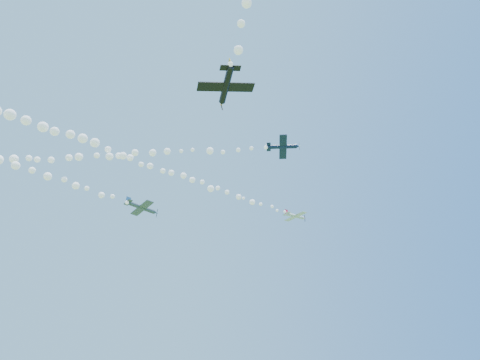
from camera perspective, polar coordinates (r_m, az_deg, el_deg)
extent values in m
cylinder|color=silver|center=(100.22, 7.78, -5.08)|extent=(5.72, 2.17, 1.36)
cone|color=silver|center=(102.20, 9.07, -5.38)|extent=(0.89, 0.92, 0.82)
cone|color=red|center=(102.47, 9.25, -5.42)|extent=(0.36, 0.33, 0.29)
cube|color=black|center=(102.40, 9.20, -5.41)|extent=(0.20, 0.37, 1.79)
cube|color=silver|center=(100.33, 7.88, -5.16)|extent=(3.78, 6.99, 0.99)
cube|color=silver|center=(98.63, 6.66, -4.79)|extent=(1.61, 2.56, 0.41)
cube|color=red|center=(98.78, 6.60, -4.51)|extent=(0.93, 0.53, 1.22)
sphere|color=black|center=(100.86, 8.10, -4.97)|extent=(0.91, 0.95, 0.81)
cylinder|color=#0D193A|center=(75.33, 5.96, 4.73)|extent=(5.47, 2.17, 0.88)
cone|color=#0D193A|center=(75.49, 8.21, 4.77)|extent=(0.82, 0.87, 0.74)
cone|color=white|center=(75.52, 8.52, 4.78)|extent=(0.33, 0.32, 0.26)
cube|color=black|center=(75.51, 8.43, 4.77)|extent=(0.14, 0.19, 1.73)
cube|color=#0D193A|center=(75.27, 6.14, 4.67)|extent=(3.34, 6.81, 0.45)
cube|color=#0D193A|center=(75.32, 4.09, 4.71)|extent=(1.45, 2.48, 0.19)
cube|color=white|center=(75.65, 4.03, 4.99)|extent=(0.88, 0.38, 1.11)
sphere|color=black|center=(75.59, 6.54, 4.93)|extent=(0.84, 0.84, 0.70)
cylinder|color=#3B4857|center=(87.77, -13.93, -3.77)|extent=(6.33, 3.23, 1.02)
cone|color=#3B4857|center=(88.93, -11.94, -4.55)|extent=(1.03, 1.08, 0.87)
cone|color=navy|center=(89.10, -11.67, -4.65)|extent=(0.42, 0.40, 0.31)
cube|color=black|center=(89.06, -11.74, -4.63)|extent=(0.18, 0.23, 2.05)
cube|color=#3B4857|center=(87.80, -13.79, -3.91)|extent=(4.74, 7.90, 0.55)
cube|color=#3B4857|center=(86.93, -15.62, -3.08)|extent=(1.98, 2.92, 0.23)
cube|color=navy|center=(87.19, -15.60, -2.73)|extent=(1.02, 0.55, 1.31)
sphere|color=black|center=(88.25, -13.36, -3.75)|extent=(1.05, 1.05, 0.82)
cylinder|color=black|center=(50.68, -1.97, 13.38)|extent=(1.89, 5.88, 0.83)
cone|color=black|center=(52.82, -2.62, 10.89)|extent=(0.89, 0.81, 0.78)
cone|color=gold|center=(53.12, -2.71, 10.56)|extent=(0.32, 0.34, 0.27)
cube|color=black|center=(53.04, -2.69, 10.65)|extent=(0.51, 0.05, 1.83)
cube|color=black|center=(50.76, -1.99, 13.09)|extent=(7.09, 1.60, 1.61)
cube|color=black|center=(49.02, -1.37, 15.64)|extent=(2.50, 0.87, 0.60)
cube|color=gold|center=(49.36, -1.48, 16.12)|extent=(0.34, 0.93, 1.16)
sphere|color=black|center=(51.49, -2.22, 12.99)|extent=(0.84, 0.71, 0.83)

